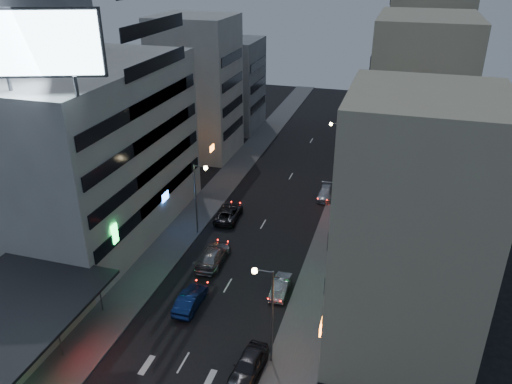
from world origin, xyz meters
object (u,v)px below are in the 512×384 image
at_px(parked_car_right_near, 248,365).
at_px(parked_car_right_mid, 281,287).
at_px(parked_car_left, 228,213).
at_px(road_car_silver, 213,256).
at_px(road_car_blue, 190,300).
at_px(parked_car_right_far, 325,193).

bearing_deg(parked_car_right_near, parked_car_right_mid, 95.61).
xyz_separation_m(parked_car_left, road_car_silver, (1.52, -8.96, 0.08)).
height_order(parked_car_right_near, road_car_blue, parked_car_right_near).
bearing_deg(parked_car_right_far, road_car_blue, -110.43).
relative_size(parked_car_left, parked_car_right_far, 1.19).
xyz_separation_m(parked_car_right_near, parked_car_right_far, (0.59, 30.39, -0.14)).
bearing_deg(parked_car_right_far, parked_car_right_near, -94.26).
relative_size(parked_car_right_mid, parked_car_left, 0.73).
height_order(parked_car_right_near, road_car_silver, road_car_silver).
bearing_deg(road_car_blue, road_car_silver, -85.71).
distance_m(parked_car_left, road_car_blue, 16.06).
distance_m(parked_car_right_near, road_car_blue, 9.15).
xyz_separation_m(parked_car_right_near, road_car_blue, (-7.05, 5.83, -0.04)).
bearing_deg(parked_car_right_mid, parked_car_left, 126.51).
xyz_separation_m(parked_car_right_mid, road_car_silver, (-7.57, 2.78, 0.18)).
bearing_deg(road_car_silver, road_car_blue, 93.52).
xyz_separation_m(parked_car_right_near, parked_car_left, (-9.18, 21.75, -0.05)).
xyz_separation_m(parked_car_right_far, road_car_silver, (-8.25, -17.60, 0.17)).
height_order(parked_car_right_near, parked_car_left, parked_car_right_near).
bearing_deg(parked_car_left, road_car_silver, 95.74).
bearing_deg(road_car_silver, parked_car_right_near, 119.47).
xyz_separation_m(parked_car_right_mid, road_car_blue, (-6.96, -4.17, 0.11)).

